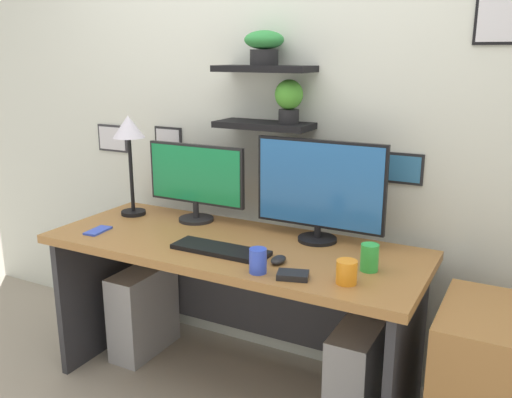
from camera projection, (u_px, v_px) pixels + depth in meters
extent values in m
plane|color=gray|center=(233.00, 387.00, 2.68)|extent=(8.00, 8.00, 0.00)
cube|color=silver|center=(275.00, 103.00, 2.71)|extent=(4.40, 0.04, 2.70)
cube|color=black|center=(264.00, 125.00, 2.63)|extent=(0.48, 0.20, 0.03)
cube|color=black|center=(264.00, 69.00, 2.56)|extent=(0.48, 0.20, 0.03)
cylinder|color=black|center=(289.00, 117.00, 2.56)|extent=(0.10, 0.10, 0.07)
ellipsoid|color=#44932D|center=(289.00, 94.00, 2.53)|extent=(0.13, 0.13, 0.14)
cylinder|color=black|center=(264.00, 57.00, 2.55)|extent=(0.13, 0.13, 0.07)
ellipsoid|color=#2D843D|center=(264.00, 40.00, 2.53)|extent=(0.19, 0.19, 0.09)
cube|color=black|center=(169.00, 144.00, 3.05)|extent=(0.18, 0.02, 0.20)
cube|color=silver|center=(168.00, 145.00, 3.04)|extent=(0.16, 0.00, 0.17)
cube|color=black|center=(504.00, 14.00, 2.14)|extent=(0.21, 0.02, 0.24)
cube|color=silver|center=(504.00, 14.00, 2.13)|extent=(0.19, 0.00, 0.21)
cube|color=black|center=(405.00, 169.00, 2.46)|extent=(0.17, 0.02, 0.14)
cube|color=teal|center=(404.00, 169.00, 2.45)|extent=(0.14, 0.00, 0.12)
cube|color=#2D2D33|center=(113.00, 138.00, 3.23)|extent=(0.22, 0.02, 0.16)
cube|color=silver|center=(112.00, 138.00, 3.23)|extent=(0.19, 0.00, 0.13)
cube|color=#9E6B38|center=(232.00, 247.00, 2.49)|extent=(1.76, 0.68, 0.04)
cube|color=#2D2D33|center=(103.00, 288.00, 2.96)|extent=(0.04, 0.62, 0.71)
cube|color=#2D2D33|center=(405.00, 366.00, 2.22)|extent=(0.04, 0.62, 0.71)
cube|color=#2D2D33|center=(262.00, 291.00, 2.84)|extent=(1.56, 0.02, 0.50)
cylinder|color=black|center=(196.00, 219.00, 2.82)|extent=(0.18, 0.18, 0.02)
cylinder|color=black|center=(196.00, 209.00, 2.80)|extent=(0.03, 0.03, 0.09)
cube|color=black|center=(196.00, 174.00, 2.77)|extent=(0.55, 0.02, 0.30)
cube|color=#198C4C|center=(195.00, 175.00, 2.75)|extent=(0.53, 0.00, 0.28)
cylinder|color=black|center=(317.00, 239.00, 2.51)|extent=(0.18, 0.18, 0.02)
cylinder|color=black|center=(317.00, 231.00, 2.50)|extent=(0.03, 0.03, 0.06)
cube|color=black|center=(320.00, 184.00, 2.46)|extent=(0.61, 0.02, 0.40)
cube|color=#2866B2|center=(319.00, 185.00, 2.44)|extent=(0.59, 0.00, 0.38)
cube|color=black|center=(221.00, 250.00, 2.37)|extent=(0.44, 0.14, 0.02)
ellipsoid|color=black|center=(278.00, 260.00, 2.24)|extent=(0.06, 0.09, 0.03)
cylinder|color=black|center=(134.00, 213.00, 2.93)|extent=(0.13, 0.13, 0.02)
cylinder|color=black|center=(131.00, 175.00, 2.87)|extent=(0.02, 0.02, 0.40)
cone|color=silver|center=(128.00, 127.00, 2.81)|extent=(0.17, 0.17, 0.12)
cube|color=blue|center=(98.00, 231.00, 2.64)|extent=(0.08, 0.15, 0.01)
cylinder|color=orange|center=(347.00, 272.00, 2.04)|extent=(0.08, 0.08, 0.09)
cylinder|color=blue|center=(258.00, 261.00, 2.14)|extent=(0.07, 0.07, 0.10)
cube|color=black|center=(293.00, 275.00, 2.09)|extent=(0.14, 0.11, 0.02)
cylinder|color=green|center=(369.00, 258.00, 2.16)|extent=(0.07, 0.07, 0.11)
cube|color=#9E6B38|center=(495.00, 395.00, 2.05)|extent=(0.44, 0.50, 0.68)
cube|color=#99999E|center=(144.00, 311.00, 2.96)|extent=(0.18, 0.40, 0.47)
cube|color=#99999E|center=(357.00, 373.00, 2.40)|extent=(0.18, 0.40, 0.45)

